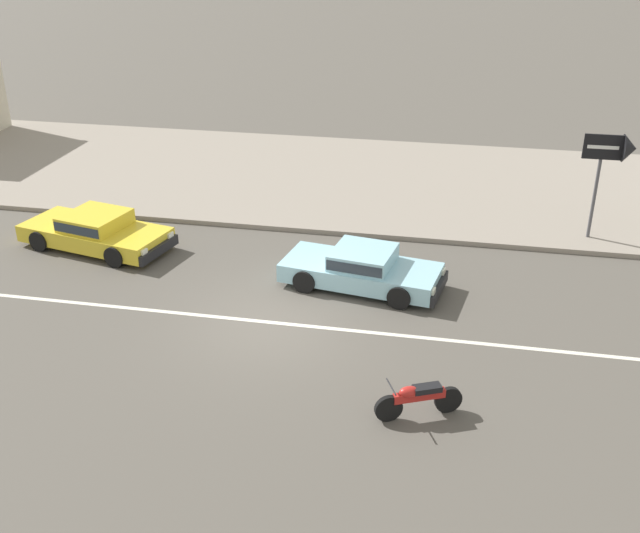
{
  "coord_description": "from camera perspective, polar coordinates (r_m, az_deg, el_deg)",
  "views": [
    {
      "loc": [
        4.16,
        -15.06,
        9.01
      ],
      "look_at": [
        0.84,
        1.64,
        0.8
      ],
      "focal_mm": 42.0,
      "sensor_mm": 36.0,
      "label": 1
    }
  ],
  "objects": [
    {
      "name": "sedan_yellow_1",
      "position": [
        22.67,
        -16.69,
        2.65
      ],
      "size": [
        4.7,
        2.7,
        1.06
      ],
      "color": "yellow",
      "rests_on": "ground"
    },
    {
      "name": "motorcycle_0",
      "position": [
        14.83,
        7.49,
        -9.92
      ],
      "size": [
        1.67,
        0.92,
        0.8
      ],
      "color": "black",
      "rests_on": "ground"
    },
    {
      "name": "sedan_pale_blue_2",
      "position": [
        19.47,
        3.24,
        -0.12
      ],
      "size": [
        4.38,
        2.31,
        1.06
      ],
      "color": "#93C6D6",
      "rests_on": "ground"
    },
    {
      "name": "lane_centre_stripe",
      "position": [
        18.04,
        -3.65,
        -4.28
      ],
      "size": [
        50.4,
        0.14,
        0.01
      ],
      "primitive_type": "cube",
      "color": "silver",
      "rests_on": "ground"
    },
    {
      "name": "kerb_strip",
      "position": [
        27.37,
        1.88,
        6.67
      ],
      "size": [
        68.0,
        10.0,
        0.15
      ],
      "primitive_type": "cube",
      "color": "gray",
      "rests_on": "ground"
    },
    {
      "name": "ground_plane",
      "position": [
        18.04,
        -3.65,
        -4.29
      ],
      "size": [
        160.0,
        160.0,
        0.0
      ],
      "primitive_type": "plane",
      "color": "#544F47"
    },
    {
      "name": "arrow_signboard",
      "position": [
        22.86,
        22.05,
        8.06
      ],
      "size": [
        1.43,
        0.79,
        3.16
      ],
      "color": "#4C4C51",
      "rests_on": "kerb_strip"
    }
  ]
}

